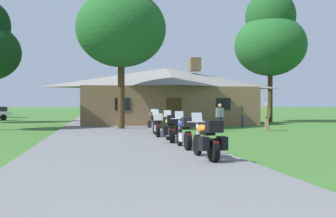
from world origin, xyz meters
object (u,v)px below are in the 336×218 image
motorcycle_orange_nearest_to_camera (208,140)px  motorcycle_yellow_farthest_in_row (154,123)px  bystander_olive_shirt_by_tree (267,116)px  bystander_olive_shirt_near_lodge (242,114)px  tree_by_lodge_front (121,18)px  motorcycle_yellow_third_in_row (171,129)px  tree_right_of_lodge (270,37)px  bystander_gray_shirt_beside_signpost (220,116)px  motorcycle_blue_second_in_row (184,132)px  motorcycle_black_fourth_in_row (157,125)px

motorcycle_orange_nearest_to_camera → motorcycle_yellow_farthest_in_row: bearing=86.8°
motorcycle_yellow_farthest_in_row → bystander_olive_shirt_by_tree: bearing=14.1°
bystander_olive_shirt_near_lodge → tree_by_lodge_front: (-8.56, -0.79, 6.24)m
motorcycle_yellow_third_in_row → tree_by_lodge_front: (-1.44, 9.69, 6.58)m
motorcycle_yellow_third_in_row → tree_by_lodge_front: bearing=101.4°
tree_right_of_lodge → motorcycle_yellow_third_in_row: bearing=-125.1°
bystander_gray_shirt_beside_signpost → tree_right_of_lodge: (8.48, 11.47, 6.89)m
motorcycle_blue_second_in_row → tree_right_of_lodge: bearing=58.7°
motorcycle_orange_nearest_to_camera → motorcycle_black_fourth_in_row: size_ratio=1.00×
motorcycle_yellow_third_in_row → bystander_olive_shirt_near_lodge: bystander_olive_shirt_near_lodge is taller
bystander_olive_shirt_by_tree → motorcycle_yellow_farthest_in_row: bearing=-96.5°
motorcycle_orange_nearest_to_camera → bystander_olive_shirt_by_tree: 13.74m
bystander_olive_shirt_near_lodge → tree_right_of_lodge: 11.73m
tree_by_lodge_front → motorcycle_orange_nearest_to_camera: bearing=-84.4°
motorcycle_yellow_farthest_in_row → tree_by_lodge_front: size_ratio=0.19×
bystander_olive_shirt_near_lodge → tree_by_lodge_front: 10.62m
motorcycle_orange_nearest_to_camera → bystander_olive_shirt_near_lodge: bystander_olive_shirt_near_lodge is taller
motorcycle_yellow_farthest_in_row → tree_by_lodge_front: tree_by_lodge_front is taller
motorcycle_yellow_farthest_in_row → tree_right_of_lodge: 19.30m
bystander_olive_shirt_near_lodge → tree_right_of_lodge: (5.62, 7.67, 6.87)m
motorcycle_black_fourth_in_row → tree_by_lodge_front: tree_by_lodge_front is taller
motorcycle_black_fourth_in_row → tree_by_lodge_front: bearing=105.6°
motorcycle_blue_second_in_row → motorcycle_yellow_farthest_in_row: bearing=89.8°
motorcycle_yellow_third_in_row → motorcycle_yellow_farthest_in_row: (0.11, 5.46, 0.00)m
motorcycle_orange_nearest_to_camera → tree_by_lodge_front: tree_by_lodge_front is taller
bystander_olive_shirt_by_tree → tree_by_lodge_front: bearing=-125.1°
motorcycle_orange_nearest_to_camera → bystander_olive_shirt_by_tree: bearing=56.2°
tree_right_of_lodge → tree_by_lodge_front: (-14.18, -8.45, -0.63)m
motorcycle_orange_nearest_to_camera → motorcycle_yellow_farthest_in_row: size_ratio=1.00×
motorcycle_yellow_third_in_row → motorcycle_black_fourth_in_row: (-0.10, 3.07, 0.01)m
motorcycle_blue_second_in_row → bystander_olive_shirt_near_lodge: 14.75m
motorcycle_yellow_third_in_row → motorcycle_black_fourth_in_row: bearing=94.7°
bystander_olive_shirt_by_tree → motorcycle_black_fourth_in_row: bearing=-79.3°
motorcycle_blue_second_in_row → motorcycle_yellow_farthest_in_row: size_ratio=1.00×
motorcycle_yellow_farthest_in_row → motorcycle_orange_nearest_to_camera: bearing=-83.6°
tree_right_of_lodge → tree_by_lodge_front: bearing=-149.2°
bystander_olive_shirt_by_tree → tree_right_of_lodge: size_ratio=0.14×
bystander_gray_shirt_beside_signpost → tree_by_lodge_front: size_ratio=0.15×
motorcycle_black_fourth_in_row → motorcycle_orange_nearest_to_camera: bearing=-84.9°
bystander_gray_shirt_beside_signpost → motorcycle_black_fourth_in_row: bearing=28.1°
bystander_gray_shirt_beside_signpost → tree_by_lodge_front: tree_by_lodge_front is taller
tree_by_lodge_front → motorcycle_blue_second_in_row: bearing=-83.1°
motorcycle_yellow_third_in_row → bystander_olive_shirt_by_tree: (7.11, 6.37, 0.34)m
motorcycle_black_fourth_in_row → motorcycle_yellow_third_in_row: bearing=-84.1°
motorcycle_yellow_third_in_row → motorcycle_black_fourth_in_row: 3.07m
bystander_gray_shirt_beside_signpost → tree_by_lodge_front: bearing=-39.5°
motorcycle_orange_nearest_to_camera → bystander_gray_shirt_beside_signpost: size_ratio=1.25×
motorcycle_blue_second_in_row → motorcycle_black_fourth_in_row: size_ratio=1.00×
tree_right_of_lodge → bystander_gray_shirt_beside_signpost: bearing=-126.5°
motorcycle_yellow_third_in_row → bystander_olive_shirt_by_tree: bystander_olive_shirt_by_tree is taller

